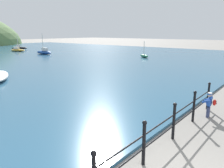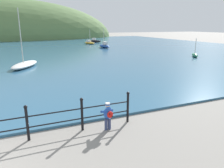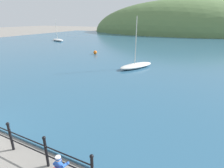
{
  "view_description": "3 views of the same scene",
  "coord_description": "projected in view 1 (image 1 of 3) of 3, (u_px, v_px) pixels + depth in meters",
  "views": [
    {
      "loc": [
        -3.86,
        -1.03,
        3.31
      ],
      "look_at": [
        4.38,
        5.7,
        0.78
      ],
      "focal_mm": 35.0,
      "sensor_mm": 36.0,
      "label": 1
    },
    {
      "loc": [
        2.24,
        -5.4,
        3.6
      ],
      "look_at": [
        6.4,
        4.22,
        0.78
      ],
      "focal_mm": 35.0,
      "sensor_mm": 36.0,
      "label": 2
    },
    {
      "loc": [
        8.07,
        -1.66,
        4.7
      ],
      "look_at": [
        3.95,
        6.65,
        1.24
      ],
      "focal_mm": 28.0,
      "sensor_mm": 36.0,
      "label": 3
    }
  ],
  "objects": [
    {
      "name": "iron_railing",
      "position": [
        144.0,
        142.0,
        5.46
      ],
      "size": [
        10.88,
        0.12,
        1.21
      ],
      "color": "black",
      "rests_on": "ground"
    },
    {
      "name": "child_in_coat",
      "position": [
        210.0,
        103.0,
        8.6
      ],
      "size": [
        0.39,
        0.54,
        1.0
      ],
      "color": "navy",
      "rests_on": "ground"
    },
    {
      "name": "boat_twin_mast",
      "position": [
        19.0,
        48.0,
        41.82
      ],
      "size": [
        2.69,
        2.01,
        0.92
      ],
      "color": "black",
      "rests_on": "water"
    },
    {
      "name": "boat_white_sailboat",
      "position": [
        144.0,
        56.0,
        28.48
      ],
      "size": [
        1.61,
        2.03,
        2.08
      ],
      "color": "#287551",
      "rests_on": "water"
    },
    {
      "name": "boat_mid_harbor",
      "position": [
        18.0,
        50.0,
        37.72
      ],
      "size": [
        1.92,
        3.12,
        2.76
      ],
      "color": "gold",
      "rests_on": "water"
    },
    {
      "name": "boat_far_right",
      "position": [
        44.0,
        52.0,
        32.88
      ],
      "size": [
        1.2,
        3.21,
        3.02
      ],
      "color": "#1E4793",
      "rests_on": "water"
    }
  ]
}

